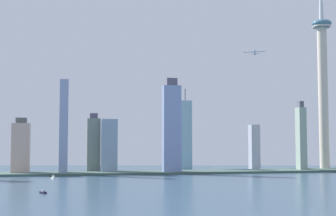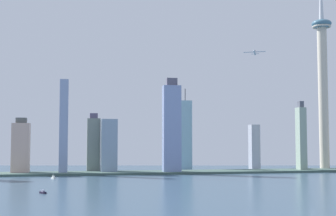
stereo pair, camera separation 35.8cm
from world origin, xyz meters
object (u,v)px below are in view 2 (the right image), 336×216
(skyscraper_3, at_px, (93,145))
(skyscraper_6, at_px, (64,127))
(skyscraper_9, at_px, (172,128))
(boat_1, at_px, (53,178))
(observation_tower, at_px, (323,73))
(skyscraper_0, at_px, (21,148))
(skyscraper_4, at_px, (109,146))
(skyscraper_1, at_px, (254,147))
(skyscraper_8, at_px, (301,138))
(boat_0, at_px, (43,192))
(skyscraper_7, at_px, (185,135))
(airplane, at_px, (255,52))

(skyscraper_3, bearing_deg, skyscraper_6, -141.83)
(skyscraper_9, xyz_separation_m, boat_1, (-175.86, -72.35, -69.35))
(observation_tower, xyz_separation_m, boat_1, (-459.13, -115.16, -170.21))
(skyscraper_0, xyz_separation_m, boat_1, (52.98, -99.41, -38.83))
(observation_tower, xyz_separation_m, skyscraper_9, (-283.27, -42.82, -100.86))
(skyscraper_4, bearing_deg, observation_tower, 2.77)
(skyscraper_1, xyz_separation_m, skyscraper_6, (-337.29, -78.08, 32.09))
(observation_tower, relative_size, skyscraper_4, 4.39)
(skyscraper_6, xyz_separation_m, boat_1, (-10.62, -86.34, -70.74))
(skyscraper_1, bearing_deg, skyscraper_8, -57.04)
(skyscraper_3, xyz_separation_m, boat_0, (-59.21, -303.81, -43.93))
(observation_tower, distance_m, skyscraper_3, 421.57)
(skyscraper_4, relative_size, boat_0, 8.59)
(skyscraper_7, height_order, airplane, airplane)
(skyscraper_4, xyz_separation_m, boat_1, (-80.43, -96.86, -40.78))
(skyscraper_9, bearing_deg, skyscraper_8, 3.07)
(skyscraper_6, bearing_deg, boat_1, -97.01)
(skyscraper_0, bearing_deg, skyscraper_4, -1.10)
(boat_0, height_order, boat_1, boat_1)
(skyscraper_7, xyz_separation_m, skyscraper_9, (-45.27, -100.56, 9.43))
(airplane, bearing_deg, skyscraper_3, -87.49)
(skyscraper_0, xyz_separation_m, boat_0, (50.91, -280.32, -39.28))
(observation_tower, distance_m, skyscraper_8, 134.14)
(observation_tower, distance_m, skyscraper_4, 400.63)
(skyscraper_0, height_order, skyscraper_6, skyscraper_6)
(skyscraper_7, relative_size, airplane, 4.60)
(skyscraper_7, xyz_separation_m, boat_1, (-221.13, -172.91, -59.92))
(skyscraper_6, bearing_deg, skyscraper_7, 22.35)
(skyscraper_6, xyz_separation_m, skyscraper_7, (210.51, 86.57, -10.82))
(skyscraper_9, bearing_deg, skyscraper_4, 165.59)
(skyscraper_7, height_order, boat_1, skyscraper_7)
(skyscraper_1, xyz_separation_m, skyscraper_8, (51.92, -80.07, 15.26))
(boat_1, height_order, airplane, airplane)
(skyscraper_3, xyz_separation_m, boat_1, (-57.13, -122.90, -43.48))
(skyscraper_4, xyz_separation_m, skyscraper_8, (319.40, -12.51, 13.12))
(observation_tower, distance_m, skyscraper_7, 268.59)
(skyscraper_3, height_order, airplane, airplane)
(skyscraper_6, xyz_separation_m, skyscraper_8, (389.21, -1.99, -16.84))
(skyscraper_8, distance_m, boat_0, 484.61)
(skyscraper_1, bearing_deg, skyscraper_0, -170.79)
(skyscraper_3, relative_size, boat_1, 10.44)
(skyscraper_7, bearing_deg, skyscraper_6, -157.65)
(skyscraper_1, bearing_deg, airplane, -110.50)
(observation_tower, bearing_deg, skyscraper_7, 166.36)
(skyscraper_1, bearing_deg, skyscraper_4, -165.83)
(boat_0, bearing_deg, skyscraper_4, -45.56)
(boat_0, bearing_deg, airplane, -84.58)
(skyscraper_1, xyz_separation_m, boat_1, (-347.91, -164.42, -38.64))
(boat_1, bearing_deg, skyscraper_8, -104.64)
(boat_0, bearing_deg, skyscraper_8, -85.59)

